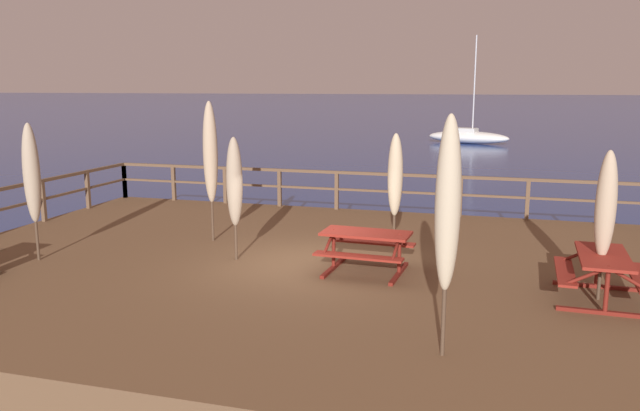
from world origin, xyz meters
TOP-DOWN VIEW (x-y plane):
  - ground_plane at (0.00, 0.00)m, footprint 600.00×600.00m
  - wooden_deck at (0.00, 0.00)m, footprint 15.59×11.22m
  - railing_waterside_far at (0.00, 5.46)m, footprint 15.39×0.10m
  - picnic_table_mid_centre at (1.21, -0.26)m, footprint 1.69×1.48m
  - picnic_table_mid_left at (5.20, -0.76)m, footprint 1.46×1.76m
  - patio_umbrella_tall_front at (1.41, 1.70)m, footprint 0.32×0.32m
  - patio_umbrella_short_front at (-5.25, -1.27)m, footprint 0.32×0.32m
  - patio_umbrella_tall_mid_left at (5.17, -0.72)m, footprint 0.32×0.32m
  - patio_umbrella_short_mid at (2.93, -3.61)m, footprint 0.32×0.32m
  - patio_umbrella_tall_mid_right at (-1.46, -0.14)m, footprint 0.32×0.32m
  - patio_umbrella_tall_back_left at (-2.60, 1.16)m, footprint 0.32×0.32m
  - sailboat_distant at (1.10, 36.18)m, footprint 6.23×3.15m

SIDE VIEW (x-z plane):
  - ground_plane at x=0.00m, z-range 0.00..0.00m
  - wooden_deck at x=0.00m, z-range 0.00..0.76m
  - sailboat_distant at x=1.10m, z-range -3.35..4.37m
  - picnic_table_mid_centre at x=1.21m, z-range 0.92..1.70m
  - picnic_table_mid_left at x=5.20m, z-range 0.93..1.70m
  - railing_waterside_far at x=0.00m, z-range 0.96..2.05m
  - patio_umbrella_tall_mid_left at x=5.17m, z-range 1.09..3.54m
  - patio_umbrella_tall_mid_right at x=-1.46m, z-range 1.09..3.55m
  - patio_umbrella_tall_front at x=1.41m, z-range 1.09..3.55m
  - patio_umbrella_short_front at x=-5.25m, z-range 1.13..3.86m
  - patio_umbrella_short_mid at x=2.93m, z-range 1.18..4.29m
  - patio_umbrella_tall_back_left at x=-2.60m, z-range 1.18..4.29m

